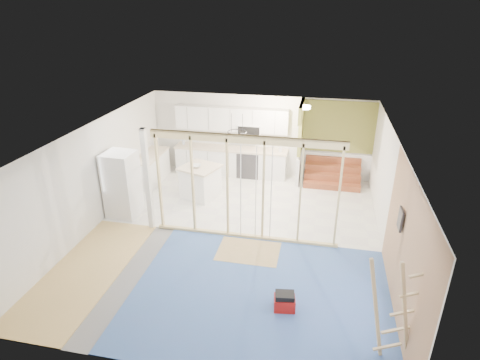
% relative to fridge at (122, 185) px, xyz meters
% --- Properties ---
extents(room, '(7.01, 8.01, 2.61)m').
position_rel_fridge_xyz_m(room, '(3.04, -0.45, 0.41)').
color(room, slate).
rests_on(room, ground).
extents(floor_overlays, '(7.00, 8.00, 0.03)m').
position_rel_fridge_xyz_m(floor_overlays, '(3.11, -0.39, -0.88)').
color(floor_overlays, silver).
rests_on(floor_overlays, room).
extents(stud_frame, '(4.66, 0.14, 2.60)m').
position_rel_fridge_xyz_m(stud_frame, '(2.82, -0.45, 0.69)').
color(stud_frame, tan).
rests_on(stud_frame, room).
extents(base_cabinets, '(4.45, 2.24, 0.93)m').
position_rel_fridge_xyz_m(base_cabinets, '(1.43, 2.91, -0.42)').
color(base_cabinets, white).
rests_on(base_cabinets, room).
extents(upper_cabinets, '(3.60, 0.41, 0.85)m').
position_rel_fridge_xyz_m(upper_cabinets, '(2.20, 3.37, 0.93)').
color(upper_cabinets, white).
rests_on(upper_cabinets, room).
extents(green_partition, '(2.25, 1.51, 2.60)m').
position_rel_fridge_xyz_m(green_partition, '(5.08, 3.21, 0.06)').
color(green_partition, olive).
rests_on(green_partition, room).
extents(pot_rack, '(0.52, 0.52, 0.72)m').
position_rel_fridge_xyz_m(pot_rack, '(2.73, 1.44, 1.11)').
color(pot_rack, black).
rests_on(pot_rack, room).
extents(sheathing_panel, '(0.02, 4.00, 2.60)m').
position_rel_fridge_xyz_m(sheathing_panel, '(6.52, -2.45, 0.41)').
color(sheathing_panel, tan).
rests_on(sheathing_panel, room).
extents(electrical_panel, '(0.04, 0.30, 0.40)m').
position_rel_fridge_xyz_m(electrical_panel, '(6.47, -1.85, 0.76)').
color(electrical_panel, '#333237').
rests_on(electrical_panel, room).
extents(ceiling_light, '(0.32, 0.32, 0.08)m').
position_rel_fridge_xyz_m(ceiling_light, '(4.44, 2.55, 1.65)').
color(ceiling_light, '#FFEABF').
rests_on(ceiling_light, room).
extents(fridge, '(0.80, 0.78, 1.77)m').
position_rel_fridge_xyz_m(fridge, '(0.00, 0.00, 0.00)').
color(fridge, silver).
rests_on(fridge, room).
extents(island, '(1.24, 1.24, 0.96)m').
position_rel_fridge_xyz_m(island, '(1.65, 1.45, -0.41)').
color(island, white).
rests_on(island, room).
extents(bowl, '(0.32, 0.32, 0.07)m').
position_rel_fridge_xyz_m(bowl, '(1.57, 1.38, 0.11)').
color(bowl, silver).
rests_on(bowl, island).
extents(soap_bottle_a, '(0.14, 0.14, 0.28)m').
position_rel_fridge_xyz_m(soap_bottle_a, '(0.54, 3.27, 0.19)').
color(soap_bottle_a, '#AEB6C2').
rests_on(soap_bottle_a, base_cabinets).
extents(soap_bottle_b, '(0.11, 0.11, 0.18)m').
position_rel_fridge_xyz_m(soap_bottle_b, '(3.74, 3.21, 0.14)').
color(soap_bottle_b, silver).
rests_on(soap_bottle_b, base_cabinets).
extents(toolbox, '(0.42, 0.34, 0.37)m').
position_rel_fridge_xyz_m(toolbox, '(4.54, -2.74, -0.71)').
color(toolbox, '#9F120E').
rests_on(toolbox, room).
extents(ladder, '(1.01, 0.16, 1.89)m').
position_rel_fridge_xyz_m(ladder, '(6.24, -3.54, 0.08)').
color(ladder, tan).
rests_on(ladder, room).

